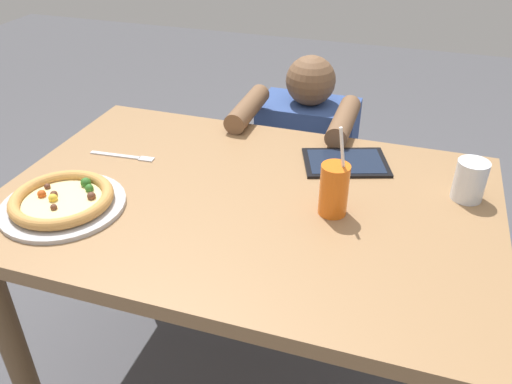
% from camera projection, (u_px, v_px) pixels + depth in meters
% --- Properties ---
extents(ground_plane, '(8.00, 8.00, 0.00)m').
position_uv_depth(ground_plane, '(248.00, 382.00, 1.78)').
color(ground_plane, '#4C4C51').
extents(dining_table, '(1.29, 0.86, 0.75)m').
position_uv_depth(dining_table, '(247.00, 230.00, 1.43)').
color(dining_table, '#936D47').
rests_on(dining_table, ground).
extents(pizza_near, '(0.31, 0.31, 0.04)m').
position_uv_depth(pizza_near, '(62.00, 201.00, 1.32)').
color(pizza_near, '#B7B7BC').
rests_on(pizza_near, dining_table).
extents(drink_cup_colored, '(0.07, 0.07, 0.24)m').
position_uv_depth(drink_cup_colored, '(334.00, 188.00, 1.28)').
color(drink_cup_colored, orange).
rests_on(drink_cup_colored, dining_table).
extents(water_cup_clear, '(0.08, 0.08, 0.11)m').
position_uv_depth(water_cup_clear, '(470.00, 180.00, 1.34)').
color(water_cup_clear, silver).
rests_on(water_cup_clear, dining_table).
extents(fork, '(0.20, 0.03, 0.00)m').
position_uv_depth(fork, '(125.00, 156.00, 1.56)').
color(fork, silver).
rests_on(fork, dining_table).
extents(tablet, '(0.28, 0.24, 0.01)m').
position_uv_depth(tablet, '(346.00, 162.00, 1.52)').
color(tablet, black).
rests_on(tablet, dining_table).
extents(diner_seated, '(0.40, 0.52, 0.91)m').
position_uv_depth(diner_seated, '(305.00, 177.00, 2.11)').
color(diner_seated, '#333847').
rests_on(diner_seated, ground).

